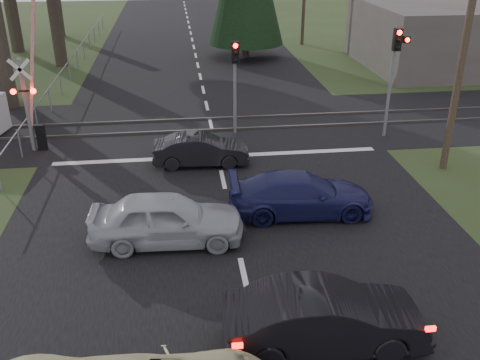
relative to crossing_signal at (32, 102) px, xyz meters
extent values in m
plane|color=#303D1C|center=(7.27, -9.79, -2.06)|extent=(120.00, 120.00, 0.00)
cube|color=black|center=(7.27, 0.21, -2.05)|extent=(14.00, 100.00, 0.01)
cube|color=black|center=(7.27, 2.21, -2.05)|extent=(120.00, 8.00, 0.01)
cube|color=silver|center=(7.27, -1.59, -2.05)|extent=(13.00, 0.35, 0.00)
cube|color=#59544C|center=(7.27, 1.41, -2.01)|extent=(120.00, 0.12, 0.10)
cube|color=#59544C|center=(7.27, 3.01, -2.01)|extent=(120.00, 0.12, 0.10)
cylinder|color=slate|center=(-0.23, 0.01, -0.16)|extent=(0.18, 0.18, 3.80)
cube|color=white|center=(-0.23, -0.09, 1.34)|extent=(0.88, 0.03, 0.88)
cube|color=white|center=(-0.23, -0.09, 1.34)|extent=(0.88, 0.03, 0.88)
cube|color=black|center=(-0.23, -0.07, 0.49)|extent=(0.90, 0.06, 0.06)
sphere|color=#FF0C07|center=(-0.61, -0.14, 0.49)|extent=(0.22, 0.22, 0.22)
sphere|color=#FF0C07|center=(0.15, -0.14, 0.49)|extent=(0.22, 0.22, 0.22)
cube|color=black|center=(0.12, 0.01, -1.51)|extent=(0.35, 0.25, 1.10)
cube|color=red|center=(0.32, 0.01, 1.94)|extent=(1.16, 0.10, 5.93)
cylinder|color=slate|center=(14.77, -0.19, -0.16)|extent=(0.14, 0.14, 3.80)
cube|color=black|center=(14.77, -0.37, 2.19)|extent=(0.32, 0.24, 0.90)
sphere|color=#FF0C07|center=(14.77, -0.50, 2.49)|extent=(0.20, 0.20, 0.20)
sphere|color=black|center=(14.77, -0.50, 2.19)|extent=(0.18, 0.18, 0.18)
sphere|color=black|center=(14.77, -0.50, 1.89)|extent=(0.18, 0.18, 0.18)
cube|color=black|center=(15.15, -0.37, 2.19)|extent=(0.28, 0.22, 0.28)
sphere|color=#FF0C07|center=(15.15, -0.49, 2.19)|extent=(0.18, 0.18, 0.18)
cylinder|color=slate|center=(8.27, 1.01, -0.46)|extent=(0.14, 0.14, 3.20)
cube|color=black|center=(8.27, 0.83, 1.59)|extent=(0.32, 0.24, 0.90)
sphere|color=#FF0C07|center=(8.27, 0.70, 1.89)|extent=(0.20, 0.20, 0.20)
sphere|color=black|center=(8.27, 0.70, 1.59)|extent=(0.18, 0.18, 0.18)
sphere|color=black|center=(8.27, 0.70, 1.29)|extent=(0.18, 0.18, 0.18)
cylinder|color=#4C3D2D|center=(15.77, -3.79, 2.44)|extent=(0.26, 0.26, 9.00)
cylinder|color=#473D33|center=(-2.73, 6.21, 0.87)|extent=(0.83, 0.83, 5.85)
cylinder|color=#473D33|center=(-1.73, 15.21, 0.64)|extent=(0.80, 0.80, 5.40)
cylinder|color=#473D33|center=(-5.73, 20.21, 1.32)|extent=(0.89, 0.89, 6.75)
cylinder|color=#473D33|center=(-3.73, 26.21, 0.64)|extent=(0.80, 0.80, 5.40)
cylinder|color=#473D33|center=(10.77, 16.21, -1.06)|extent=(0.50, 0.50, 2.00)
cube|color=#59514C|center=(25.27, 12.21, -0.06)|extent=(14.00, 10.00, 4.00)
imported|color=black|center=(8.68, -12.58, -1.33)|extent=(4.45, 1.64, 1.46)
imported|color=#A7ABAF|center=(5.27, -7.83, -1.30)|extent=(4.52, 2.00, 1.51)
imported|color=#181B4A|center=(9.52, -6.61, -1.39)|extent=(4.70, 2.08, 1.34)
imported|color=black|center=(6.58, -2.31, -1.45)|extent=(3.73, 1.45, 1.21)
camera|label=1|loc=(5.73, -21.45, 6.35)|focal=40.00mm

